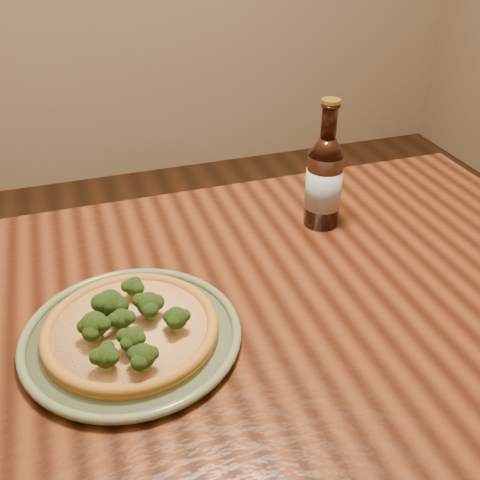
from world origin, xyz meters
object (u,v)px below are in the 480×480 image
object	(u,v)px
table	(173,378)
pizza	(130,328)
plate	(132,336)
beer_bottle	(324,181)

from	to	relation	value
table	pizza	size ratio (longest dim) A/B	6.11
table	pizza	world-z (taller)	pizza
plate	beer_bottle	bearing A→B (deg)	28.41
table	pizza	bearing A→B (deg)	178.19
pizza	beer_bottle	distance (m)	0.48
table	plate	world-z (taller)	plate
pizza	beer_bottle	world-z (taller)	beer_bottle
table	pizza	xyz separation A→B (m)	(-0.06, 0.00, 0.12)
plate	pizza	bearing A→B (deg)	-104.15
table	beer_bottle	world-z (taller)	beer_bottle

